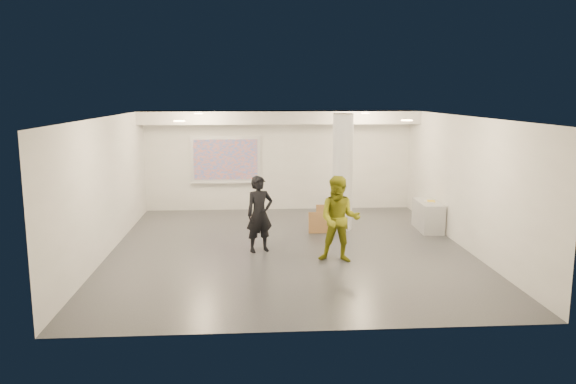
{
  "coord_description": "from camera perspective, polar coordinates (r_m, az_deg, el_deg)",
  "views": [
    {
      "loc": [
        -0.86,
        -12.34,
        3.5
      ],
      "look_at": [
        0.0,
        0.4,
        1.25
      ],
      "focal_mm": 35.0,
      "sensor_mm": 36.0,
      "label": 1
    }
  ],
  "objects": [
    {
      "name": "wall_back",
      "position": [
        16.98,
        -0.93,
        3.23
      ],
      "size": [
        8.0,
        0.01,
        3.0
      ],
      "primitive_type": "cube",
      "color": "silver",
      "rests_on": "floor"
    },
    {
      "name": "wall_left",
      "position": [
        12.89,
        -17.91,
        0.58
      ],
      "size": [
        0.01,
        9.0,
        3.0
      ],
      "primitive_type": "cube",
      "color": "silver",
      "rests_on": "floor"
    },
    {
      "name": "downlight_nw",
      "position": [
        14.91,
        -9.1,
        7.87
      ],
      "size": [
        0.22,
        0.22,
        0.02
      ],
      "primitive_type": "cylinder",
      "color": "#E7B179",
      "rests_on": "ceiling"
    },
    {
      "name": "soffit_band",
      "position": [
        16.33,
        -0.85,
        7.6
      ],
      "size": [
        8.0,
        1.1,
        0.36
      ],
      "primitive_type": "cube",
      "color": "silver",
      "rests_on": "ceiling"
    },
    {
      "name": "projection_screen",
      "position": [
        16.93,
        -6.35,
        3.24
      ],
      "size": [
        2.1,
        0.13,
        1.42
      ],
      "color": "silver",
      "rests_on": "wall_back"
    },
    {
      "name": "man",
      "position": [
        11.76,
        5.25,
        -2.78
      ],
      "size": [
        1.01,
        0.87,
        1.82
      ],
      "primitive_type": "imported",
      "rotation": [
        0.0,
        0.0,
        -0.22
      ],
      "color": "olive",
      "rests_on": "floor"
    },
    {
      "name": "downlight_se",
      "position": [
        11.28,
        11.98,
        7.14
      ],
      "size": [
        0.22,
        0.22,
        0.02
      ],
      "primitive_type": "cylinder",
      "color": "#E7B179",
      "rests_on": "ceiling"
    },
    {
      "name": "column",
      "position": [
        14.48,
        5.56,
        2.0
      ],
      "size": [
        0.52,
        0.52,
        3.0
      ],
      "primitive_type": "cylinder",
      "color": "silver",
      "rests_on": "floor"
    },
    {
      "name": "wall_right",
      "position": [
        13.41,
        17.43,
        0.96
      ],
      "size": [
        0.01,
        9.0,
        3.0
      ],
      "primitive_type": "cube",
      "color": "silver",
      "rests_on": "floor"
    },
    {
      "name": "floor",
      "position": [
        12.86,
        0.12,
        -5.8
      ],
      "size": [
        8.0,
        9.0,
        0.01
      ],
      "primitive_type": "cube",
      "color": "#34373B",
      "rests_on": "ground"
    },
    {
      "name": "papers_stack",
      "position": [
        14.88,
        14.14,
        -0.94
      ],
      "size": [
        0.33,
        0.37,
        0.02
      ],
      "primitive_type": "cube",
      "rotation": [
        0.0,
        0.0,
        -0.29
      ],
      "color": "silver",
      "rests_on": "credenza"
    },
    {
      "name": "ceiling",
      "position": [
        12.38,
        0.13,
        7.68
      ],
      "size": [
        8.0,
        9.0,
        0.01
      ],
      "primitive_type": "cube",
      "color": "white",
      "rests_on": "floor"
    },
    {
      "name": "woman",
      "position": [
        12.49,
        -2.91,
        -2.25
      ],
      "size": [
        0.73,
        0.61,
        1.71
      ],
      "primitive_type": "imported",
      "rotation": [
        0.0,
        0.0,
        0.38
      ],
      "color": "black",
      "rests_on": "floor"
    },
    {
      "name": "downlight_sw",
      "position": [
        10.94,
        -10.98,
        7.09
      ],
      "size": [
        0.22,
        0.22,
        0.02
      ],
      "primitive_type": "cylinder",
      "color": "#E7B179",
      "rests_on": "ceiling"
    },
    {
      "name": "downlight_ne",
      "position": [
        15.16,
        7.86,
        7.93
      ],
      "size": [
        0.22,
        0.22,
        0.02
      ],
      "primitive_type": "cylinder",
      "color": "#E7B179",
      "rests_on": "ceiling"
    },
    {
      "name": "cardboard_back",
      "position": [
        14.63,
        4.04,
        -2.56
      ],
      "size": [
        0.6,
        0.16,
        0.65
      ],
      "primitive_type": "cube",
      "rotation": [
        -0.12,
        0.0,
        -0.06
      ],
      "color": "olive",
      "rests_on": "floor"
    },
    {
      "name": "wall_front",
      "position": [
        8.14,
        2.33,
        -4.24
      ],
      "size": [
        8.0,
        0.01,
        3.0
      ],
      "primitive_type": "cube",
      "color": "silver",
      "rests_on": "floor"
    },
    {
      "name": "credenza",
      "position": [
        14.98,
        14.04,
        -2.36
      ],
      "size": [
        0.58,
        1.3,
        0.75
      ],
      "primitive_type": "cube",
      "rotation": [
        0.0,
        0.0,
        -0.04
      ],
      "color": "#A1A4A6",
      "rests_on": "floor"
    },
    {
      "name": "postit_pad",
      "position": [
        14.91,
        14.33,
        -0.92
      ],
      "size": [
        0.26,
        0.3,
        0.03
      ],
      "primitive_type": "cube",
      "rotation": [
        0.0,
        0.0,
        -0.27
      ],
      "color": "yellow",
      "rests_on": "credenza"
    },
    {
      "name": "cardboard_front",
      "position": [
        14.24,
        3.08,
        -3.13
      ],
      "size": [
        0.49,
        0.14,
        0.54
      ],
      "primitive_type": "cube",
      "rotation": [
        -0.16,
        0.0,
        0.01
      ],
      "color": "olive",
      "rests_on": "floor"
    }
  ]
}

